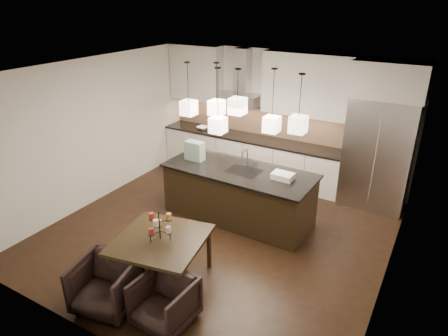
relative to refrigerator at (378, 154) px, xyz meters
The scene contains 37 objects.
floor 3.35m from the refrigerator, 131.42° to the right, with size 5.50×5.50×0.02m, color black.
ceiling 3.62m from the refrigerator, 131.42° to the right, with size 5.50×5.50×0.02m, color white.
wall_back 2.16m from the refrigerator, 169.74° to the left, with size 5.50×0.02×2.80m, color silver.
wall_front 5.56m from the refrigerator, 112.22° to the right, with size 5.50×0.02×2.80m, color silver.
wall_left 5.42m from the refrigerator, 153.91° to the right, with size 0.02×5.50×2.80m, color silver.
wall_right 2.49m from the refrigerator, 74.50° to the right, with size 0.02×5.50×2.80m, color silver.
refrigerator is the anchor object (origin of this frame).
fridge_panel 1.40m from the refrigerator, ahead, with size 1.26×0.72×0.65m, color silver.
lower_cabinets 2.80m from the refrigerator, behind, with size 4.21×0.62×0.88m, color silver.
countertop 2.73m from the refrigerator, behind, with size 4.21×0.66×0.04m, color black.
backsplash 2.75m from the refrigerator, behind, with size 4.21×0.02×0.63m, color tan.
upper_cab_left 4.35m from the refrigerator, behind, with size 1.25×0.35×1.25m, color silver.
upper_cab_right 1.91m from the refrigerator, behind, with size 1.86×0.35×1.25m, color silver.
hood_canopy 3.09m from the refrigerator, behind, with size 0.90×0.52×0.24m, color #B7B7BA.
hood_chimney 3.28m from the refrigerator, behind, with size 0.30×0.28×0.96m, color #B7B7BA.
fruit_bowl 3.94m from the refrigerator, behind, with size 0.26×0.26×0.06m, color silver.
island_body 2.75m from the refrigerator, 139.30° to the right, with size 2.64×1.06×0.93m, color black.
island_top 2.69m from the refrigerator, 139.30° to the right, with size 2.73×1.14×0.04m, color black.
faucet 2.54m from the refrigerator, 139.46° to the right, with size 0.11×0.25×0.40m, color silver, non-canonical shape.
tote_bag 3.46m from the refrigerator, 149.46° to the right, with size 0.36×0.19×0.36m, color #20503C.
food_container 2.11m from the refrigerator, 125.00° to the right, with size 0.36×0.25×0.11m, color silver.
dining_table 4.49m from the refrigerator, 118.79° to the right, with size 1.20×1.20×0.72m, color black, non-canonical shape.
candelabra 4.44m from the refrigerator, 118.79° to the right, with size 0.34×0.34×0.42m, color black, non-canonical shape.
candle_a 4.36m from the refrigerator, 117.43° to the right, with size 0.07×0.07×0.10m, color beige.
candle_b 4.40m from the refrigerator, 120.42° to the right, with size 0.07×0.07×0.10m, color #C27B3A.
candle_c 4.57m from the refrigerator, 118.53° to the right, with size 0.07×0.07×0.10m, color maroon.
candle_d 4.30m from the refrigerator, 118.44° to the right, with size 0.07×0.07×0.10m, color #C27B3A.
candle_e 4.50m from the refrigerator, 120.17° to the right, with size 0.07×0.07×0.10m, color maroon.
candle_f 4.52m from the refrigerator, 117.61° to the right, with size 0.07×0.07×0.10m, color beige.
armchair_left 5.32m from the refrigerator, 117.56° to the right, with size 0.75×0.78×0.71m, color black.
armchair_right 4.86m from the refrigerator, 109.59° to the right, with size 0.68×0.70×0.64m, color black.
pendant_a 3.65m from the refrigerator, 147.37° to the right, with size 0.24×0.24×0.26m, color beige.
pendant_b 3.19m from the refrigerator, 146.37° to the right, with size 0.24×0.24×0.26m, color beige.
pendant_c 3.03m from the refrigerator, 133.46° to the right, with size 0.24×0.24×0.26m, color beige.
pendant_d 2.41m from the refrigerator, 130.06° to the right, with size 0.24×0.24×0.26m, color beige.
pendant_e 2.36m from the refrigerator, 115.86° to the right, with size 0.24×0.24×0.26m, color beige.
pendant_f 3.19m from the refrigerator, 136.93° to the right, with size 0.24×0.24×0.26m, color beige.
Camera 1 is at (3.08, -5.13, 3.85)m, focal length 32.00 mm.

